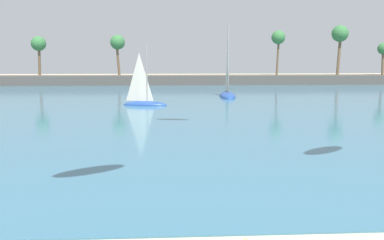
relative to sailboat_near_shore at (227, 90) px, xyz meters
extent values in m
cube|color=#386B84|center=(-6.66, 11.55, -0.91)|extent=(220.00, 108.26, 0.06)
cube|color=#514C47|center=(-6.66, 25.68, -0.04)|extent=(93.62, 6.00, 1.80)
cylinder|color=brown|center=(13.09, 24.85, 4.40)|extent=(0.57, 0.52, 7.10)
sphere|color=#38753D|center=(13.09, 24.85, 7.94)|extent=(2.58, 2.58, 2.58)
cylinder|color=brown|center=(25.26, 25.64, 4.79)|extent=(0.86, 0.71, 7.89)
sphere|color=#38753D|center=(25.26, 25.64, 8.72)|extent=(3.17, 3.17, 3.17)
cylinder|color=brown|center=(-17.08, 25.88, 3.93)|extent=(0.82, 0.60, 6.18)
sphere|color=#38753D|center=(-17.08, 25.88, 7.01)|extent=(2.75, 2.75, 2.75)
cylinder|color=brown|center=(33.53, 24.67, 3.36)|extent=(0.67, 0.48, 5.02)
sphere|color=#38753D|center=(33.53, 24.67, 5.86)|extent=(2.24, 2.24, 2.24)
cylinder|color=brown|center=(-31.68, 26.17, 3.80)|extent=(0.72, 0.73, 5.91)
sphere|color=#38753D|center=(-31.68, 26.17, 6.74)|extent=(2.74, 2.74, 2.74)
ellipsoid|color=#234793|center=(-0.01, -0.15, -0.88)|extent=(2.34, 6.83, 1.35)
cylinder|color=gray|center=(-0.02, -0.49, 4.01)|extent=(0.20, 0.20, 8.43)
pyramid|color=silver|center=(0.03, 0.66, 3.38)|extent=(0.34, 3.04, 7.17)
ellipsoid|color=#234793|center=(-10.21, -9.32, -0.88)|extent=(4.99, 2.42, 0.96)
cylinder|color=gray|center=(-9.97, -9.37, 2.59)|extent=(0.14, 0.14, 5.99)
pyramid|color=silver|center=(-10.77, -9.20, 2.14)|extent=(2.14, 0.60, 5.09)
camera|label=1|loc=(-7.76, -53.96, 4.20)|focal=39.05mm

